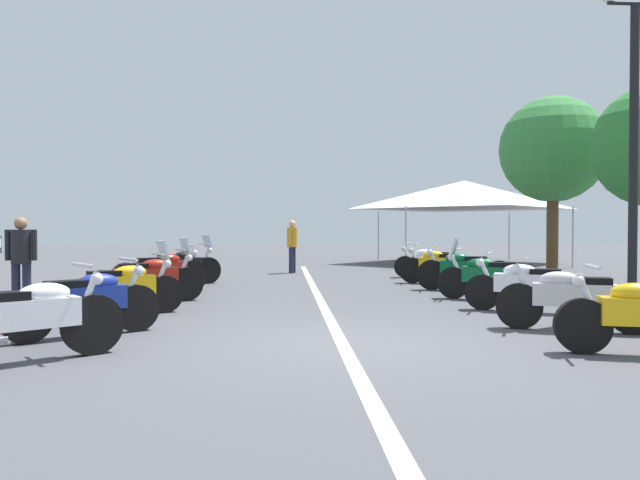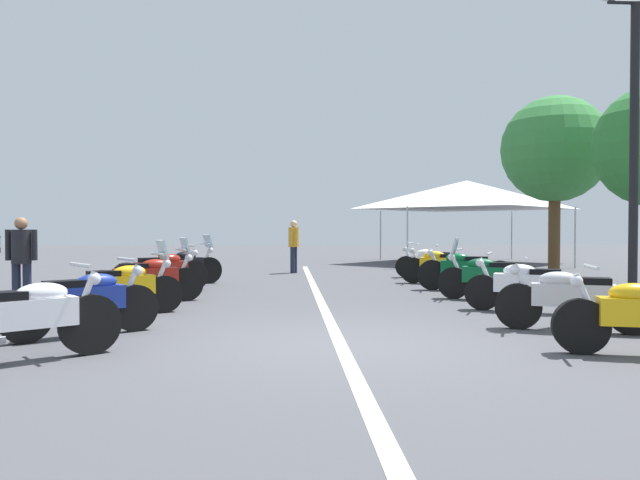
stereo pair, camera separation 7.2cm
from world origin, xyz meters
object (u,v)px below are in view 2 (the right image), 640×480
object	(u,v)px
motorcycle_left_row_4	(162,271)
motorcycle_right_row_5	(441,265)
motorcycle_left_row_2	(120,287)
street_lamp_twin_globe	(635,90)
event_tent	(467,195)
motorcycle_left_row_0	(25,318)
bystander_1	(294,242)
roadside_tree_1	(555,150)
motorcycle_right_row_1	(572,298)
motorcycle_left_row_1	(84,301)
motorcycle_left_row_5	(180,266)
motorcycle_right_row_4	(465,270)
bystander_0	(21,256)
motorcycle_right_row_2	(530,285)
motorcycle_left_row_3	(148,278)
motorcycle_right_row_3	(489,276)
motorcycle_right_row_6	(431,262)

from	to	relation	value
motorcycle_left_row_4	motorcycle_right_row_5	bearing A→B (deg)	-20.19
motorcycle_left_row_2	motorcycle_left_row_4	bearing A→B (deg)	61.33
street_lamp_twin_globe	event_tent	distance (m)	13.73
motorcycle_left_row_0	bystander_1	bearing A→B (deg)	39.06
motorcycle_right_row_5	roadside_tree_1	size ratio (longest dim) A/B	0.39
motorcycle_right_row_1	street_lamp_twin_globe	bearing A→B (deg)	-118.06
motorcycle_left_row_0	roadside_tree_1	bearing A→B (deg)	7.39
motorcycle_left_row_2	motorcycle_left_row_1	bearing A→B (deg)	-118.23
motorcycle_left_row_4	motorcycle_right_row_1	size ratio (longest dim) A/B	0.96
motorcycle_left_row_5	event_tent	world-z (taller)	event_tent
event_tent	motorcycle_right_row_4	bearing A→B (deg)	162.97
bystander_0	bystander_1	xyz separation A→B (m)	(7.83, -4.73, 0.02)
motorcycle_left_row_5	motorcycle_right_row_2	size ratio (longest dim) A/B	0.98
motorcycle_right_row_5	street_lamp_twin_globe	world-z (taller)	street_lamp_twin_globe
motorcycle_left_row_4	motorcycle_right_row_1	distance (m)	8.24
motorcycle_right_row_5	bystander_1	distance (m)	5.18
roadside_tree_1	motorcycle_left_row_4	bearing A→B (deg)	108.87
street_lamp_twin_globe	motorcycle_right_row_2	bearing A→B (deg)	75.54
bystander_0	roadside_tree_1	distance (m)	13.62
roadside_tree_1	event_tent	bearing A→B (deg)	4.66
motorcycle_left_row_1	motorcycle_left_row_3	world-z (taller)	motorcycle_left_row_3
motorcycle_left_row_2	motorcycle_right_row_1	xyz separation A→B (m)	(-1.78, -6.44, -0.01)
motorcycle_right_row_2	motorcycle_right_row_4	distance (m)	3.38
motorcycle_left_row_4	roadside_tree_1	world-z (taller)	roadside_tree_1
motorcycle_right_row_3	motorcycle_right_row_6	size ratio (longest dim) A/B	1.00
motorcycle_right_row_1	motorcycle_right_row_3	xyz separation A→B (m)	(3.46, -0.06, 0.01)
motorcycle_left_row_3	motorcycle_right_row_3	size ratio (longest dim) A/B	1.05
motorcycle_right_row_3	motorcycle_right_row_6	distance (m)	4.88
motorcycle_left_row_2	bystander_1	xyz separation A→B (m)	(8.71, -2.83, 0.48)
motorcycle_left_row_5	bystander_0	size ratio (longest dim) A/B	1.25
motorcycle_right_row_5	roadside_tree_1	distance (m)	5.13
motorcycle_left_row_2	street_lamp_twin_globe	distance (m)	8.71
motorcycle_right_row_6	motorcycle_right_row_3	bearing A→B (deg)	115.22
motorcycle_left_row_4	bystander_0	size ratio (longest dim) A/B	1.17
motorcycle_right_row_3	motorcycle_right_row_5	bearing A→B (deg)	-64.94
motorcycle_left_row_5	motorcycle_right_row_3	size ratio (longest dim) A/B	1.03
motorcycle_left_row_0	motorcycle_right_row_3	world-z (taller)	motorcycle_right_row_3
motorcycle_right_row_4	bystander_1	world-z (taller)	bystander_1
motorcycle_left_row_0	motorcycle_right_row_5	distance (m)	10.52
motorcycle_right_row_6	bystander_1	world-z (taller)	bystander_1
motorcycle_right_row_4	bystander_0	distance (m)	8.83
motorcycle_left_row_0	motorcycle_right_row_6	distance (m)	11.88
street_lamp_twin_globe	motorcycle_right_row_3	bearing A→B (deg)	38.48
motorcycle_right_row_4	motorcycle_right_row_5	distance (m)	1.60
motorcycle_left_row_2	bystander_0	size ratio (longest dim) A/B	1.19
motorcycle_right_row_5	street_lamp_twin_globe	size ratio (longest dim) A/B	0.37
motorcycle_left_row_5	motorcycle_right_row_6	xyz separation A→B (m)	(1.56, -6.52, -0.03)
motorcycle_left_row_3	motorcycle_right_row_4	distance (m)	6.74
motorcycle_left_row_1	motorcycle_right_row_2	xyz separation A→B (m)	(1.83, -6.58, -0.01)
motorcycle_left_row_5	motorcycle_right_row_4	world-z (taller)	motorcycle_left_row_5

